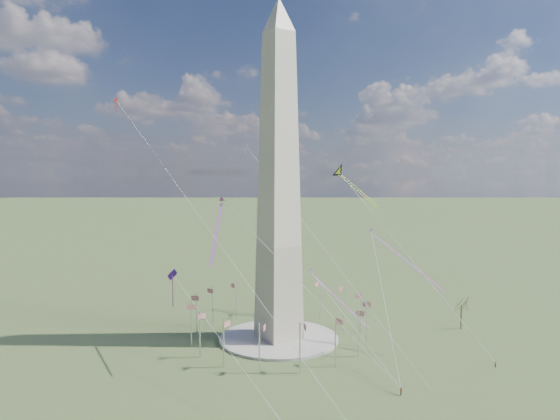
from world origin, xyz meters
TOP-DOWN VIEW (x-y plane):
  - ground at (0.00, 0.00)m, footprint 2000.00×2000.00m
  - plaza at (0.00, 0.00)m, footprint 36.00×36.00m
  - washington_monument at (0.00, 0.00)m, footprint 15.56×15.56m
  - flagpole_ring at (-0.00, -0.00)m, footprint 54.40×54.40m
  - tree_near at (54.29, -24.77)m, footprint 6.26×6.26m
  - person_east at (34.05, -49.66)m, footprint 0.73×0.67m
  - person_centre at (1.62, -46.88)m, footprint 1.13×0.81m
  - kite_delta_black at (36.33, 13.68)m, footprint 8.90×18.52m
  - kite_diamond_purple at (-31.26, 5.78)m, footprint 2.03×3.39m
  - kite_streamer_left at (26.10, -21.84)m, footprint 7.66×23.38m
  - kite_streamer_mid at (-20.28, -0.54)m, footprint 14.61×20.12m
  - kite_streamer_right at (23.16, 4.12)m, footprint 7.28×23.75m
  - kite_small_red at (-34.76, 41.97)m, footprint 1.41×1.29m
  - kite_small_white at (16.87, 47.81)m, footprint 1.57×2.34m

SIDE VIEW (x-z plane):
  - ground at x=0.00m, z-range 0.00..0.00m
  - plaza at x=0.00m, z-range 0.00..0.80m
  - person_east at x=34.05m, z-range 0.00..1.68m
  - person_centre at x=1.62m, z-range 0.00..1.78m
  - flagpole_ring at x=0.00m, z-range 0.77..13.77m
  - tree_near at x=54.29m, z-range 2.33..13.28m
  - kite_streamer_right at x=23.16m, z-range 3.08..19.67m
  - kite_diamond_purple at x=-31.26m, z-range 16.14..26.99m
  - kite_streamer_left at x=26.10m, z-range 19.43..35.82m
  - kite_streamer_mid at x=-20.28m, z-range 29.18..45.36m
  - washington_monument at x=0.00m, z-range -2.05..97.95m
  - kite_delta_black at x=36.33m, z-range 42.32..57.39m
  - kite_small_white at x=16.87m, z-range 58.00..62.98m
  - kite_small_red at x=-34.76m, z-range 71.36..75.25m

